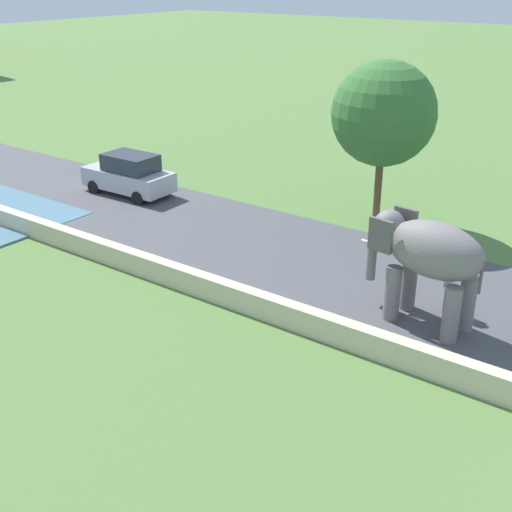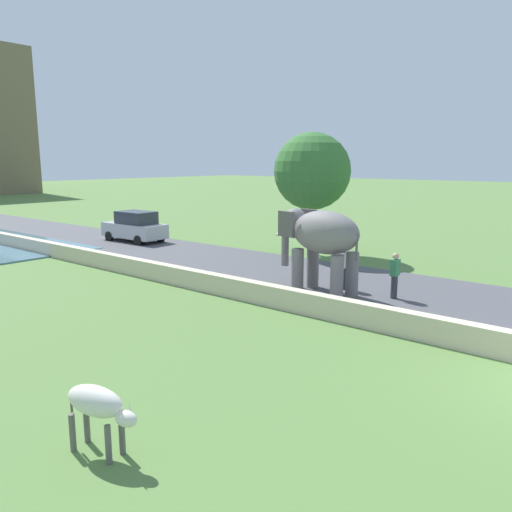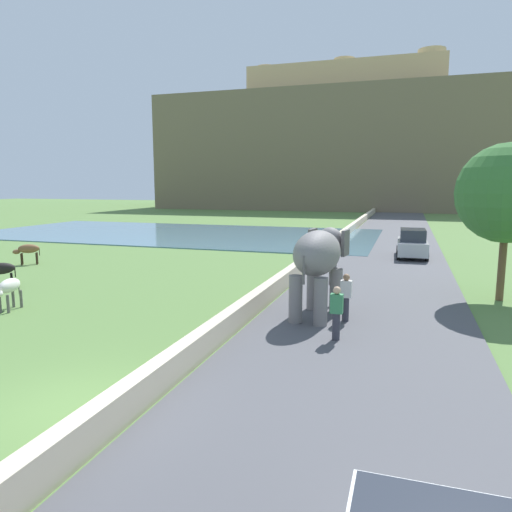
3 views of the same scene
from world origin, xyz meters
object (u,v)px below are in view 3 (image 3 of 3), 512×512
(person_beside_elephant, at_px, (346,297))
(car_silver, at_px, (412,244))
(cow_white, at_px, (9,288))
(cow_brown, at_px, (28,250))
(person_trailing, at_px, (336,312))
(elephant, at_px, (319,258))

(person_beside_elephant, height_order, car_silver, car_silver)
(cow_white, bearing_deg, cow_brown, 130.24)
(car_silver, bearing_deg, person_beside_elephant, -98.24)
(cow_brown, xyz_separation_m, cow_white, (6.79, -8.02, 0.00))
(person_beside_elephant, distance_m, person_trailing, 1.99)
(car_silver, bearing_deg, person_trailing, -97.34)
(person_trailing, relative_size, cow_brown, 1.25)
(car_silver, distance_m, cow_brown, 22.49)
(person_trailing, xyz_separation_m, cow_white, (-11.64, -0.18, -0.04))
(person_trailing, bearing_deg, cow_white, -179.10)
(elephant, relative_size, car_silver, 0.88)
(person_beside_elephant, relative_size, person_trailing, 1.00)
(elephant, xyz_separation_m, person_trailing, (0.95, -2.39, -1.16))
(person_beside_elephant, distance_m, cow_white, 11.86)
(person_trailing, bearing_deg, person_beside_elephant, 89.43)
(person_beside_elephant, bearing_deg, car_silver, 81.76)
(elephant, height_order, person_beside_elephant, elephant)
(person_beside_elephant, bearing_deg, cow_brown, 162.41)
(person_trailing, bearing_deg, cow_brown, 156.96)
(person_trailing, distance_m, car_silver, 17.00)
(elephant, distance_m, person_beside_elephant, 1.57)
(elephant, relative_size, person_trailing, 2.18)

